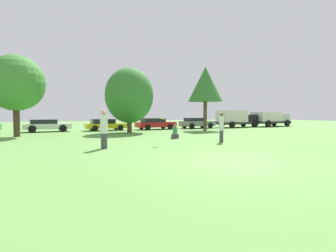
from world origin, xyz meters
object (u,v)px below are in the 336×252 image
at_px(parked_car_grey, 197,123).
at_px(delivery_truck_black, 236,118).
at_px(parked_car_white, 47,125).
at_px(delivery_truck_silver, 270,118).
at_px(person_thrower, 104,129).
at_px(parked_car_red, 155,124).
at_px(tree_0, 16,83).
at_px(tree_1, 129,96).
at_px(frisbee, 163,119).
at_px(tree_2, 205,84).
at_px(bystander_sitting, 175,133).
at_px(person_catcher, 221,127).
at_px(parked_car_yellow, 105,124).

height_order(parked_car_grey, delivery_truck_black, delivery_truck_black).
relative_size(parked_car_white, delivery_truck_silver, 0.71).
bearing_deg(parked_car_white, person_thrower, -81.50).
bearing_deg(parked_car_red, parked_car_grey, -4.33).
xyz_separation_m(person_thrower, delivery_truck_black, (19.63, 14.18, 0.21)).
distance_m(tree_0, delivery_truck_black, 25.23).
distance_m(person_thrower, delivery_truck_black, 24.21).
bearing_deg(tree_1, delivery_truck_black, 13.73).
relative_size(frisbee, tree_2, 0.04).
bearing_deg(delivery_truck_silver, bystander_sitting, -155.33).
xyz_separation_m(person_catcher, tree_2, (5.19, 10.16, 3.97)).
distance_m(person_catcher, parked_car_yellow, 15.16).
bearing_deg(delivery_truck_silver, frisbee, -151.58).
bearing_deg(frisbee, delivery_truck_black, 40.37).
bearing_deg(person_thrower, tree_0, 117.33).
relative_size(person_catcher, parked_car_yellow, 0.42).
bearing_deg(delivery_truck_silver, parked_car_grey, 176.88).
distance_m(person_thrower, tree_2, 16.50).
height_order(parked_car_white, parked_car_yellow, parked_car_yellow).
height_order(person_catcher, parked_car_grey, person_catcher).
relative_size(person_thrower, bystander_sitting, 1.96).
bearing_deg(person_catcher, bystander_sitting, -65.76).
relative_size(tree_1, tree_2, 0.90).
relative_size(bystander_sitting, tree_2, 0.15).
distance_m(bystander_sitting, delivery_truck_silver, 22.56).
distance_m(frisbee, parked_car_white, 15.82).
xyz_separation_m(parked_car_white, delivery_truck_silver, (28.60, -0.72, 0.49)).
bearing_deg(tree_0, delivery_truck_silver, 8.41).
bearing_deg(delivery_truck_silver, tree_2, -167.04).
distance_m(tree_1, tree_2, 8.36).
xyz_separation_m(person_catcher, frisbee, (-3.82, 0.30, 0.54)).
distance_m(tree_1, parked_car_yellow, 5.22).
relative_size(frisbee, bystander_sitting, 0.30).
relative_size(person_thrower, frisbee, 6.62).
bearing_deg(frisbee, parked_car_yellow, 93.25).
relative_size(person_catcher, tree_0, 0.29).
distance_m(tree_0, parked_car_white, 6.54).
xyz_separation_m(frisbee, delivery_truck_silver, (22.16, 13.70, -0.32)).
height_order(tree_1, parked_car_red, tree_1).
bearing_deg(tree_2, parked_car_grey, 72.55).
relative_size(tree_0, parked_car_grey, 1.42).
bearing_deg(parked_car_white, delivery_truck_black, -4.79).
bearing_deg(parked_car_grey, delivery_truck_black, -1.70).
bearing_deg(tree_0, parked_car_yellow, 33.22).
bearing_deg(parked_car_white, tree_0, -113.35).
xyz_separation_m(parked_car_yellow, parked_car_red, (5.57, -0.37, 0.03)).
height_order(tree_0, delivery_truck_black, tree_0).
bearing_deg(tree_1, person_thrower, -111.66).
bearing_deg(parked_car_grey, parked_car_yellow, 174.26).
distance_m(parked_car_white, parked_car_red, 11.23).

